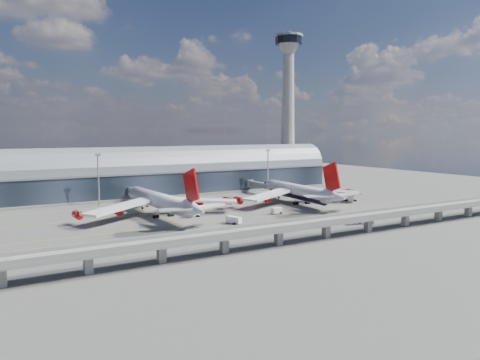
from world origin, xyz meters
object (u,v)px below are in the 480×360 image
service_truck_1 (277,211)px  control_tower (288,109)px  floodlight_mast_right (268,170)px  airliner_left (162,201)px  cargo_train_1 (362,222)px  service_truck_5 (168,207)px  cargo_train_0 (330,222)px  floodlight_mast_left (98,178)px  service_truck_0 (234,220)px  service_truck_3 (350,198)px  service_truck_4 (290,194)px  cargo_train_2 (430,206)px  service_truck_2 (192,214)px  airliner_right (299,192)px

service_truck_1 → control_tower: bearing=-46.6°
control_tower → floodlight_mast_right: 58.76m
airliner_left → service_truck_1: 50.76m
service_truck_1 → cargo_train_1: size_ratio=0.41×
service_truck_5 → cargo_train_0: bearing=-91.3°
floodlight_mast_left → service_truck_1: (62.42, -62.69, -12.21)m
control_tower → service_truck_0: bearing=-134.9°
control_tower → cargo_train_1: control_tower is taller
floodlight_mast_right → control_tower: bearing=38.7°
service_truck_3 → service_truck_4: 34.13m
service_truck_5 → cargo_train_2: bearing=-63.4°
airliner_left → floodlight_mast_right: bearing=24.9°
control_tower → service_truck_2: 142.85m
control_tower → service_truck_1: size_ratio=20.10×
floodlight_mast_right → service_truck_4: (0.43, -21.87, -12.08)m
service_truck_3 → cargo_train_0: 64.73m
service_truck_4 → airliner_left: bearing=176.5°
control_tower → floodlight_mast_left: (-135.00, -28.00, -38.00)m
cargo_train_0 → cargo_train_1: 12.74m
floodlight_mast_left → service_truck_0: (34.99, -72.20, -12.17)m
control_tower → cargo_train_2: (-1.01, -115.75, -50.74)m
service_truck_5 → floodlight_mast_left: bearing=95.3°
service_truck_1 → airliner_right: bearing=-63.6°
floodlight_mast_right → service_truck_2: (-73.31, -50.43, -12.22)m
floodlight_mast_left → service_truck_5: (24.49, -28.79, -12.37)m
floodlight_mast_right → cargo_train_1: 102.00m
service_truck_3 → service_truck_5: (-92.77, 22.77, -0.36)m
airliner_right → service_truck_3: size_ratio=10.82×
floodlight_mast_left → airliner_left: 46.47m
service_truck_3 → cargo_train_0: service_truck_3 is taller
floodlight_mast_left → service_truck_5: size_ratio=4.84×
service_truck_5 → cargo_train_0: service_truck_5 is taller
floodlight_mast_left → service_truck_1: floodlight_mast_left is taller
service_truck_0 → service_truck_4: (65.44, 50.33, 0.09)m
floodlight_mast_right → cargo_train_0: 98.98m
airliner_right → service_truck_1: airliner_right is taller
floodlight_mast_right → airliner_right: bearing=-103.8°
service_truck_0 → service_truck_4: 82.55m
airliner_left → service_truck_5: 17.55m
floodlight_mast_left → service_truck_0: 81.15m
service_truck_1 → cargo_train_1: bearing=-164.4°
service_truck_1 → service_truck_2: size_ratio=0.66×
service_truck_4 → service_truck_5: 76.26m
control_tower → floodlight_mast_left: bearing=-168.3°
service_truck_3 → service_truck_1: bearing=-133.0°
service_truck_2 → cargo_train_1: size_ratio=0.62×
service_truck_1 → service_truck_5: service_truck_1 is taller
floodlight_mast_right → cargo_train_0: floodlight_mast_right is taller
service_truck_4 → cargo_train_2: service_truck_4 is taller
cargo_train_1 → cargo_train_2: 56.92m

